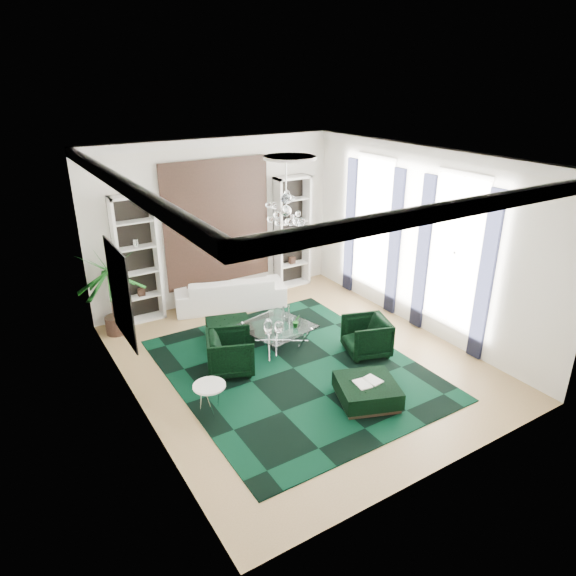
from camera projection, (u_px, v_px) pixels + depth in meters
floor at (298, 361)px, 9.82m from camera, size 6.00×7.00×0.02m
ceiling at (300, 157)px, 8.34m from camera, size 6.00×7.00×0.02m
wall_back at (216, 222)px, 11.83m from camera, size 6.00×0.02×3.80m
wall_front at (453, 352)px, 6.33m from camera, size 6.00×0.02×3.80m
wall_left at (129, 304)px, 7.62m from camera, size 0.02×7.00×3.80m
wall_right at (422, 240)px, 10.54m from camera, size 0.02×7.00×3.80m
crown_molding at (300, 164)px, 8.38m from camera, size 6.00×7.00×0.18m
ceiling_medallion at (290, 157)px, 8.59m from camera, size 0.90×0.90×0.05m
tapestry at (217, 223)px, 11.79m from camera, size 2.50×0.06×2.80m
shelving_left at (137, 260)px, 10.92m from camera, size 0.90×0.38×2.80m
shelving_right at (292, 232)px, 12.81m from camera, size 0.90×0.38×2.80m
painting at (121, 293)px, 8.12m from camera, size 0.04×1.30×1.60m
window_near at (455, 253)px, 9.83m from camera, size 0.03×1.10×2.90m
curtain_near_a at (486, 278)px, 9.29m from camera, size 0.07×0.30×3.25m
curtain_near_b at (423, 254)px, 10.52m from camera, size 0.07×0.30×3.25m
window_far at (373, 224)px, 11.71m from camera, size 0.03×1.10×2.90m
curtain_far_a at (394, 243)px, 11.17m from camera, size 0.07×0.30×3.25m
curtain_far_b at (350, 227)px, 12.40m from camera, size 0.07×0.30×3.25m
rug at (293, 368)px, 9.52m from camera, size 4.20×5.00×0.02m
sofa at (230, 291)px, 11.97m from camera, size 2.71×1.69×0.74m
armchair_left at (230, 353)px, 9.32m from camera, size 1.08×1.07×0.76m
armchair_right at (366, 337)px, 9.92m from camera, size 1.02×1.01×0.74m
coffee_table at (277, 335)px, 10.31m from camera, size 1.47×1.47×0.42m
ottoman_side at (230, 332)px, 10.48m from camera, size 1.09×1.09×0.39m
ottoman_front at (367, 392)px, 8.50m from camera, size 1.22×1.22×0.38m
book at (368, 382)px, 8.42m from camera, size 0.45×0.30×0.03m
side_table at (210, 399)px, 8.21m from camera, size 0.58×0.58×0.51m
palm at (110, 283)px, 10.41m from camera, size 1.53×1.53×2.29m
chandelier at (286, 211)px, 8.97m from camera, size 0.83×0.83×0.69m
table_plant at (296, 321)px, 10.12m from camera, size 0.15×0.13×0.26m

